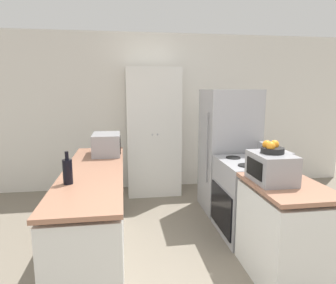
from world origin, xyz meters
name	(u,v)px	position (x,y,z in m)	size (l,w,h in m)	color
wall_back	(155,112)	(0.00, 3.33, 1.30)	(7.00, 0.06, 2.60)	silver
counter_left	(95,212)	(-0.86, 1.26, 0.43)	(0.60, 2.32, 0.88)	silver
counter_right	(284,233)	(0.86, 0.53, 0.43)	(0.60, 0.85, 0.88)	silver
pantry_cabinet	(153,132)	(-0.06, 3.00, 1.01)	(0.84, 0.58, 2.02)	white
stove	(248,198)	(0.88, 1.36, 0.45)	(0.66, 0.78, 1.04)	#9E9EA3
refrigerator	(228,151)	(0.90, 2.14, 0.84)	(0.72, 0.69, 1.69)	#A3A3A8
microwave	(107,144)	(-0.75, 1.97, 1.01)	(0.34, 0.48, 0.26)	#939399
wine_bottle	(68,171)	(-1.03, 0.83, 1.00)	(0.08, 0.08, 0.29)	black
toaster_oven	(271,168)	(0.74, 0.62, 1.01)	(0.32, 0.43, 0.26)	#939399
fruit_bowl	(272,148)	(0.74, 0.64, 1.18)	(0.20, 0.20, 0.11)	black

